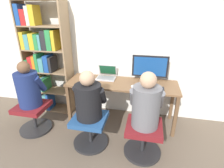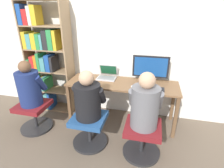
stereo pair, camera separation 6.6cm
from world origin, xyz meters
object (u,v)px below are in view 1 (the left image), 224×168
(desktop_monitor, at_px, (150,69))
(keyboard, at_px, (150,88))
(laptop, at_px, (106,75))
(bookshelf, at_px, (42,60))
(office_chair_side, at_px, (34,115))
(office_chair_right, at_px, (90,128))
(person_at_monitor, at_px, (146,104))
(person_at_laptop, at_px, (88,99))
(person_near_shelf, at_px, (28,87))
(office_chair_left, at_px, (143,137))

(desktop_monitor, height_order, keyboard, desktop_monitor)
(desktop_monitor, bearing_deg, laptop, 178.57)
(bookshelf, height_order, office_chair_side, bookshelf)
(office_chair_right, xyz_separation_m, bookshelf, (-1.10, 0.76, 0.73))
(office_chair_side, bearing_deg, desktop_monitor, 20.90)
(desktop_monitor, relative_size, office_chair_side, 1.11)
(person_at_monitor, xyz_separation_m, person_at_laptop, (-0.75, 0.03, -0.03))
(keyboard, xyz_separation_m, bookshelf, (-1.89, 0.24, 0.26))
(person_near_shelf, bearing_deg, office_chair_left, -5.18)
(desktop_monitor, bearing_deg, person_at_monitor, -91.18)
(keyboard, xyz_separation_m, person_at_monitor, (-0.04, -0.54, 0.03))
(keyboard, distance_m, person_near_shelf, 1.81)
(office_chair_right, distance_m, person_at_laptop, 0.47)
(keyboard, xyz_separation_m, office_chair_right, (-0.79, -0.52, -0.47))
(laptop, xyz_separation_m, person_at_monitor, (0.70, -0.83, -0.01))
(desktop_monitor, distance_m, person_near_shelf, 1.88)
(keyboard, distance_m, person_at_laptop, 0.94)
(person_at_monitor, bearing_deg, person_at_laptop, 178.04)
(laptop, distance_m, keyboard, 0.80)
(desktop_monitor, distance_m, keyboard, 0.35)
(keyboard, xyz_separation_m, office_chair_side, (-1.77, -0.39, -0.47))
(laptop, bearing_deg, office_chair_side, -146.40)
(person_at_monitor, xyz_separation_m, office_chair_side, (-1.73, 0.15, -0.50))
(person_at_laptop, bearing_deg, laptop, 86.63)
(office_chair_left, bearing_deg, office_chair_side, 175.00)
(desktop_monitor, bearing_deg, person_at_laptop, -134.11)
(keyboard, height_order, office_chair_left, keyboard)
(office_chair_left, xyz_separation_m, person_at_laptop, (-0.75, 0.03, 0.47))
(keyboard, bearing_deg, person_near_shelf, -167.76)
(keyboard, bearing_deg, desktop_monitor, 95.29)
(office_chair_side, bearing_deg, person_near_shelf, 90.00)
(laptop, height_order, person_at_monitor, person_at_monitor)
(office_chair_left, bearing_deg, office_chair_right, 178.00)
(desktop_monitor, distance_m, office_chair_side, 1.99)
(person_at_laptop, relative_size, bookshelf, 0.34)
(office_chair_left, bearing_deg, person_near_shelf, 174.82)
(office_chair_left, relative_size, office_chair_right, 1.00)
(office_chair_right, height_order, office_chair_side, same)
(person_at_monitor, bearing_deg, keyboard, 85.47)
(person_at_monitor, bearing_deg, bookshelf, 157.10)
(desktop_monitor, distance_m, office_chair_right, 1.30)
(office_chair_right, relative_size, person_at_laptop, 0.76)
(office_chair_left, relative_size, bookshelf, 0.26)
(office_chair_left, distance_m, office_chair_right, 0.75)
(laptop, height_order, keyboard, laptop)
(laptop, relative_size, person_at_laptop, 0.48)
(office_chair_left, height_order, person_at_laptop, person_at_laptop)
(person_at_monitor, distance_m, person_at_laptop, 0.75)
(person_at_monitor, height_order, office_chair_side, person_at_monitor)
(laptop, relative_size, office_chair_left, 0.63)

